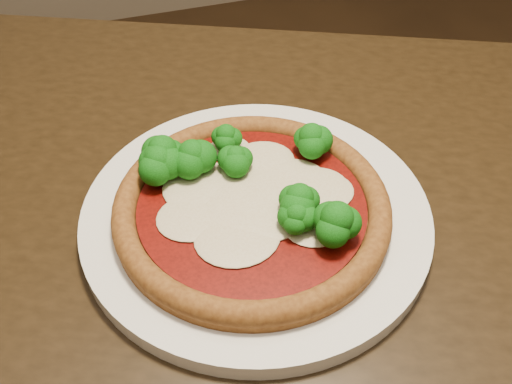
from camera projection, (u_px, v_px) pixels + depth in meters
name	position (u px, v px, depth m)	size (l,w,h in m)	color
dining_table	(305.00, 275.00, 0.65)	(1.37, 1.15, 0.75)	black
plate	(256.00, 214.00, 0.56)	(0.34, 0.34, 0.02)	silver
pizza	(250.00, 199.00, 0.54)	(0.26, 0.26, 0.06)	brown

